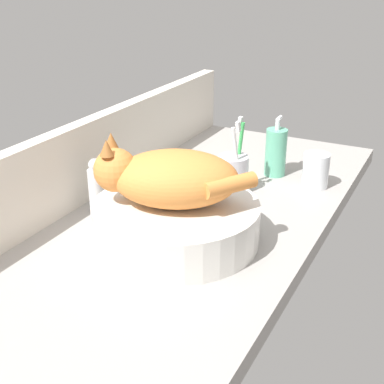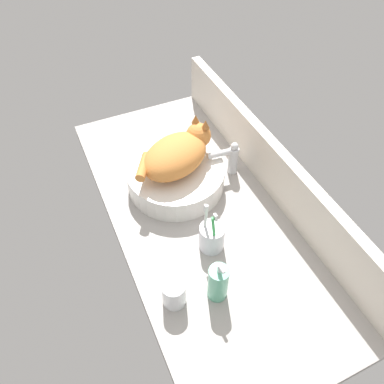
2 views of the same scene
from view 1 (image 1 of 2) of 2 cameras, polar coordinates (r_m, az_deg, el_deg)
name	(u,v)px [view 1 (image 1 of 2)]	position (r cm, az deg, el deg)	size (l,w,h in cm)	color
ground_plane	(196,218)	(124.58, 0.41, -2.82)	(125.25, 57.52, 4.00)	#9E9993
backsplash_panel	(98,154)	(133.40, -9.98, 4.04)	(125.25, 3.60, 18.95)	silver
sink_basin	(176,222)	(109.32, -1.69, -3.24)	(34.06, 34.06, 8.41)	silver
cat	(169,177)	(105.18, -2.50, 1.59)	(25.68, 30.77, 14.00)	orange
faucet	(100,186)	(119.85, -9.78, 0.59)	(3.92, 11.86, 13.60)	silver
soap_dispenser	(276,152)	(143.38, 8.93, 4.24)	(5.60, 5.60, 15.90)	#60B793
toothbrush_cup	(233,173)	(132.42, 4.40, 2.07)	(7.69, 7.69, 18.69)	silver
water_glass	(316,172)	(138.47, 13.04, 2.08)	(6.63, 6.63, 8.77)	white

